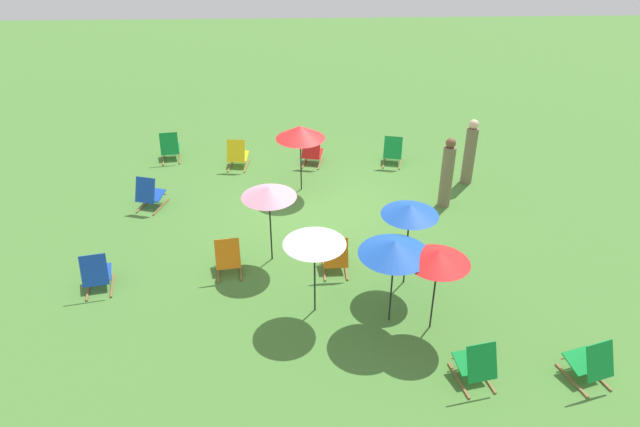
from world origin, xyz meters
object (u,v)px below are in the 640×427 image
umbrella_2 (269,192)px  umbrella_5 (395,248)px  deckchair_4 (476,364)px  deckchair_7 (335,256)px  umbrella_3 (314,238)px  umbrella_1 (439,257)px  deckchair_5 (237,155)px  deckchair_0 (228,257)px  deckchair_6 (591,363)px  umbrella_4 (410,210)px  deckchair_9 (170,148)px  umbrella_0 (300,132)px  deckchair_2 (393,152)px  deckchair_8 (149,194)px  deckchair_1 (97,274)px  person_1 (470,153)px  person_0 (447,174)px

umbrella_2 → umbrella_5: (-2.16, 1.96, -0.02)m
deckchair_4 → deckchair_7: bearing=-67.5°
umbrella_3 → umbrella_1: bearing=165.1°
deckchair_5 → deckchair_7: bearing=122.9°
deckchair_4 → deckchair_0: bearing=-47.7°
deckchair_6 → umbrella_4: bearing=-63.9°
umbrella_4 → umbrella_5: bearing=67.9°
deckchair_9 → umbrella_0: 4.19m
deckchair_2 → deckchair_8: (6.08, 2.14, 0.00)m
deckchair_1 → deckchair_7: bearing=173.2°
umbrella_0 → umbrella_2: umbrella_0 is taller
deckchair_4 → deckchair_5: same height
umbrella_2 → deckchair_0: bearing=27.7°
deckchair_6 → deckchair_7: bearing=-55.7°
deckchair_4 → deckchair_5: 8.91m
deckchair_2 → umbrella_2: (3.13, 4.36, 1.21)m
deckchair_0 → deckchair_7: same height
umbrella_3 → person_1: (-4.04, -4.89, -0.76)m
deckchair_2 → deckchair_7: 5.18m
deckchair_6 → umbrella_4: umbrella_4 is taller
umbrella_0 → umbrella_4: 4.35m
deckchair_0 → deckchair_8: 3.39m
deckchair_1 → person_0: (-7.32, -2.96, 0.47)m
deckchair_6 → umbrella_1: (2.22, -1.33, 1.15)m
deckchair_8 → deckchair_9: bearing=-73.7°
umbrella_4 → umbrella_2: bearing=-18.8°
deckchair_0 → deckchair_8: size_ratio=0.96×
umbrella_5 → deckchair_4: bearing=126.8°
deckchair_7 → person_0: 3.79m
deckchair_2 → deckchair_6: same height
deckchair_8 → deckchair_9: (-0.01, -2.62, 0.00)m
umbrella_0 → umbrella_5: (-1.53, 4.96, 0.01)m
umbrella_2 → umbrella_5: size_ratio=1.00×
deckchair_7 → person_0: bearing=-138.7°
deckchair_6 → person_0: 5.70m
umbrella_4 → umbrella_5: (0.44, 1.08, -0.08)m
umbrella_5 → person_0: person_0 is taller
deckchair_6 → deckchair_7: size_ratio=1.04×
umbrella_5 → deckchair_6: bearing=152.0°
deckchair_0 → deckchair_9: same height
umbrella_2 → deckchair_8: bearing=-36.9°
umbrella_5 → deckchair_8: bearing=-39.2°
deckchair_6 → umbrella_2: 6.29m
deckchair_1 → deckchair_2: bearing=-152.5°
deckchair_6 → umbrella_4: size_ratio=0.50×
person_0 → deckchair_5: bearing=-162.1°
umbrella_4 → person_0: 3.39m
umbrella_4 → person_1: size_ratio=1.03×
deckchair_1 → deckchair_5: same height
deckchair_4 → deckchair_6: 1.79m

